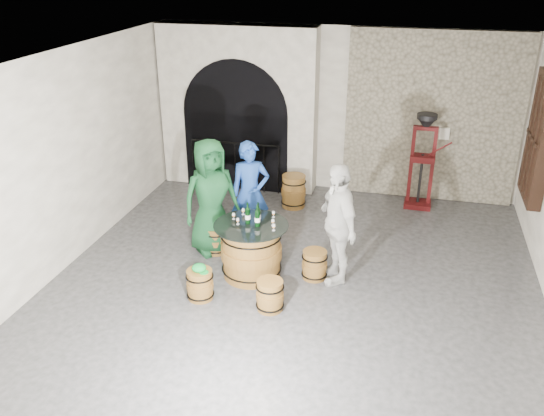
% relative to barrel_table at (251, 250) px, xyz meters
% --- Properties ---
extents(ground, '(8.00, 8.00, 0.00)m').
position_rel_barrel_table_xyz_m(ground, '(0.66, -0.27, -0.42)').
color(ground, '#2C2C2E').
rests_on(ground, ground).
extents(wall_back, '(8.00, 0.00, 8.00)m').
position_rel_barrel_table_xyz_m(wall_back, '(0.66, 3.73, 1.18)').
color(wall_back, white).
rests_on(wall_back, ground).
extents(wall_front, '(8.00, 0.00, 8.00)m').
position_rel_barrel_table_xyz_m(wall_front, '(0.66, -4.27, 1.18)').
color(wall_front, white).
rests_on(wall_front, ground).
extents(wall_left, '(0.00, 8.00, 8.00)m').
position_rel_barrel_table_xyz_m(wall_left, '(-2.84, -0.27, 1.18)').
color(wall_left, white).
rests_on(wall_left, ground).
extents(ceiling, '(8.00, 8.00, 0.00)m').
position_rel_barrel_table_xyz_m(ceiling, '(0.66, -0.27, 2.78)').
color(ceiling, beige).
rests_on(ceiling, wall_back).
extents(stone_facing_panel, '(3.20, 0.12, 3.18)m').
position_rel_barrel_table_xyz_m(stone_facing_panel, '(2.46, 3.67, 1.18)').
color(stone_facing_panel, gray).
rests_on(stone_facing_panel, ground).
extents(arched_opening, '(3.10, 0.60, 3.19)m').
position_rel_barrel_table_xyz_m(arched_opening, '(-1.24, 3.46, 1.17)').
color(arched_opening, white).
rests_on(arched_opening, ground).
extents(shuttered_window, '(0.23, 1.10, 2.00)m').
position_rel_barrel_table_xyz_m(shuttered_window, '(4.04, 2.13, 1.38)').
color(shuttered_window, black).
rests_on(shuttered_window, wall_right).
extents(barrel_table, '(1.09, 1.09, 0.84)m').
position_rel_barrel_table_xyz_m(barrel_table, '(0.00, 0.00, 0.00)').
color(barrel_table, brown).
rests_on(barrel_table, ground).
extents(barrel_stool_left, '(0.39, 0.39, 0.44)m').
position_rel_barrel_table_xyz_m(barrel_stool_left, '(-0.75, 0.56, -0.20)').
color(barrel_stool_left, brown).
rests_on(barrel_stool_left, ground).
extents(barrel_stool_far, '(0.39, 0.39, 0.44)m').
position_rel_barrel_table_xyz_m(barrel_stool_far, '(-0.27, 0.90, -0.20)').
color(barrel_stool_far, brown).
rests_on(barrel_stool_far, ground).
extents(barrel_stool_right, '(0.39, 0.39, 0.44)m').
position_rel_barrel_table_xyz_m(barrel_stool_right, '(0.92, 0.16, -0.20)').
color(barrel_stool_right, brown).
rests_on(barrel_stool_right, ground).
extents(barrel_stool_near_right, '(0.39, 0.39, 0.44)m').
position_rel_barrel_table_xyz_m(barrel_stool_near_right, '(0.49, -0.80, -0.20)').
color(barrel_stool_near_right, brown).
rests_on(barrel_stool_near_right, ground).
extents(barrel_stool_near_left, '(0.39, 0.39, 0.44)m').
position_rel_barrel_table_xyz_m(barrel_stool_near_left, '(-0.53, -0.77, -0.20)').
color(barrel_stool_near_left, brown).
rests_on(barrel_stool_near_left, ground).
extents(green_cap, '(0.24, 0.20, 0.11)m').
position_rel_barrel_table_xyz_m(green_cap, '(-0.52, -0.77, 0.07)').
color(green_cap, '#0C8A2E').
rests_on(green_cap, barrel_stool_near_left).
extents(person_green, '(1.08, 1.06, 1.87)m').
position_rel_barrel_table_xyz_m(person_green, '(-0.83, 0.61, 0.52)').
color(person_green, '#124120').
rests_on(person_green, ground).
extents(person_blue, '(0.74, 0.63, 1.72)m').
position_rel_barrel_table_xyz_m(person_blue, '(-0.32, 1.07, 0.45)').
color(person_blue, '#1C429A').
rests_on(person_blue, ground).
extents(person_white, '(0.92, 1.14, 1.82)m').
position_rel_barrel_table_xyz_m(person_white, '(1.22, 0.21, 0.49)').
color(person_white, silver).
rests_on(person_white, ground).
extents(wine_bottle_left, '(0.08, 0.08, 0.32)m').
position_rel_barrel_table_xyz_m(wine_bottle_left, '(-0.06, 0.04, 0.55)').
color(wine_bottle_left, black).
rests_on(wine_bottle_left, barrel_table).
extents(wine_bottle_center, '(0.08, 0.08, 0.32)m').
position_rel_barrel_table_xyz_m(wine_bottle_center, '(0.10, -0.02, 0.55)').
color(wine_bottle_center, black).
rests_on(wine_bottle_center, barrel_table).
extents(wine_bottle_right, '(0.08, 0.08, 0.32)m').
position_rel_barrel_table_xyz_m(wine_bottle_right, '(0.09, 0.08, 0.55)').
color(wine_bottle_right, black).
rests_on(wine_bottle_right, barrel_table).
extents(tasting_glass_a, '(0.05, 0.05, 0.10)m').
position_rel_barrel_table_xyz_m(tasting_glass_a, '(-0.19, -0.04, 0.47)').
color(tasting_glass_a, '#A55E20').
rests_on(tasting_glass_a, barrel_table).
extents(tasting_glass_b, '(0.05, 0.05, 0.10)m').
position_rel_barrel_table_xyz_m(tasting_glass_b, '(0.31, 0.05, 0.47)').
color(tasting_glass_b, '#A55E20').
rests_on(tasting_glass_b, barrel_table).
extents(tasting_glass_c, '(0.05, 0.05, 0.10)m').
position_rel_barrel_table_xyz_m(tasting_glass_c, '(-0.21, 0.30, 0.47)').
color(tasting_glass_c, '#A55E20').
rests_on(tasting_glass_c, barrel_table).
extents(tasting_glass_d, '(0.05, 0.05, 0.10)m').
position_rel_barrel_table_xyz_m(tasting_glass_d, '(0.25, 0.32, 0.47)').
color(tasting_glass_d, '#A55E20').
rests_on(tasting_glass_d, barrel_table).
extents(tasting_glass_e, '(0.05, 0.05, 0.10)m').
position_rel_barrel_table_xyz_m(tasting_glass_e, '(0.36, -0.10, 0.47)').
color(tasting_glass_e, '#A55E20').
rests_on(tasting_glass_e, barrel_table).
extents(tasting_glass_f, '(0.05, 0.05, 0.10)m').
position_rel_barrel_table_xyz_m(tasting_glass_f, '(-0.30, 0.11, 0.47)').
color(tasting_glass_f, '#A55E20').
rests_on(tasting_glass_f, barrel_table).
extents(side_barrel, '(0.47, 0.47, 0.62)m').
position_rel_barrel_table_xyz_m(side_barrel, '(0.08, 2.61, -0.11)').
color(side_barrel, brown).
rests_on(side_barrel, ground).
extents(corking_press, '(0.74, 0.41, 1.80)m').
position_rel_barrel_table_xyz_m(corking_press, '(2.36, 3.18, 0.63)').
color(corking_press, '#490C0C').
rests_on(corking_press, ground).
extents(control_box, '(0.18, 0.10, 0.22)m').
position_rel_barrel_table_xyz_m(control_box, '(2.71, 3.59, 0.93)').
color(control_box, silver).
rests_on(control_box, wall_back).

